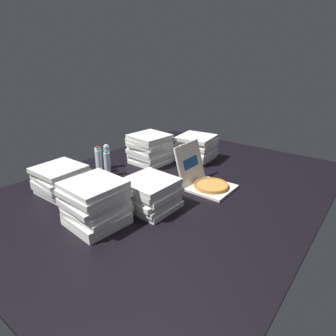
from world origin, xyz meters
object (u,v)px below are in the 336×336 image
(pizza_stack_center_near, at_px, (150,194))
(pizza_stack_left_near, at_px, (61,179))
(pizza_stack_left_mid, at_px, (196,148))
(pizza_stack_left_far, at_px, (150,149))
(water_bottle_0, at_px, (107,157))
(open_pizza_box, at_px, (205,180))
(pizza_stack_right_far, at_px, (95,203))
(water_bottle_3, at_px, (107,164))
(water_bottle_2, at_px, (99,161))
(water_bottle_1, at_px, (98,159))

(pizza_stack_center_near, bearing_deg, pizza_stack_left_near, 108.93)
(pizza_stack_left_mid, bearing_deg, pizza_stack_left_far, 137.93)
(water_bottle_0, bearing_deg, pizza_stack_center_near, -111.56)
(pizza_stack_center_near, relative_size, pizza_stack_left_mid, 0.96)
(open_pizza_box, relative_size, pizza_stack_left_mid, 1.14)
(pizza_stack_left_far, xyz_separation_m, pizza_stack_right_far, (-1.15, -0.50, 0.00))
(pizza_stack_center_near, bearing_deg, pizza_stack_right_far, 158.97)
(pizza_stack_left_near, xyz_separation_m, water_bottle_0, (0.62, 0.13, 0.00))
(water_bottle_3, bearing_deg, pizza_stack_left_near, 175.37)
(open_pizza_box, distance_m, pizza_stack_right_far, 1.03)
(pizza_stack_center_near, bearing_deg, water_bottle_3, 73.80)
(pizza_stack_left_far, height_order, pizza_stack_right_far, same)
(water_bottle_0, bearing_deg, pizza_stack_left_mid, -37.88)
(open_pizza_box, bearing_deg, water_bottle_3, 112.06)
(pizza_stack_left_near, height_order, water_bottle_2, water_bottle_2)
(open_pizza_box, xyz_separation_m, water_bottle_2, (-0.36, 1.02, 0.05))
(pizza_stack_left_far, distance_m, water_bottle_0, 0.46)
(pizza_stack_center_near, distance_m, water_bottle_3, 0.77)
(open_pizza_box, xyz_separation_m, pizza_stack_left_far, (0.17, 0.81, 0.09))
(open_pizza_box, height_order, pizza_stack_left_far, open_pizza_box)
(pizza_stack_center_near, xyz_separation_m, pizza_stack_right_far, (-0.40, 0.15, 0.04))
(pizza_stack_left_near, xyz_separation_m, pizza_stack_left_mid, (1.40, -0.48, 0.02))
(pizza_stack_right_far, xyz_separation_m, water_bottle_3, (0.61, 0.59, -0.04))
(pizza_stack_left_mid, xyz_separation_m, water_bottle_1, (-0.87, 0.63, -0.02))
(open_pizza_box, relative_size, water_bottle_3, 1.88)
(pizza_stack_right_far, bearing_deg, water_bottle_3, 43.60)
(pizza_stack_right_far, height_order, water_bottle_1, pizza_stack_right_far)
(water_bottle_3, bearing_deg, pizza_stack_left_far, -9.24)
(pizza_stack_left_near, xyz_separation_m, water_bottle_2, (0.48, 0.09, 0.00))
(pizza_stack_left_mid, bearing_deg, water_bottle_1, 144.35)
(water_bottle_0, distance_m, water_bottle_3, 0.22)
(pizza_stack_left_near, xyz_separation_m, pizza_stack_right_far, (-0.13, -0.62, 0.04))
(water_bottle_3, bearing_deg, water_bottle_1, 76.60)
(pizza_stack_left_mid, distance_m, water_bottle_0, 0.98)
(pizza_stack_left_mid, height_order, water_bottle_3, pizza_stack_left_mid)
(pizza_stack_left_far, relative_size, pizza_stack_right_far, 1.01)
(water_bottle_1, relative_size, water_bottle_3, 1.00)
(open_pizza_box, distance_m, pizza_stack_left_near, 1.26)
(water_bottle_1, bearing_deg, pizza_stack_left_near, -163.99)
(pizza_stack_right_far, xyz_separation_m, water_bottle_0, (0.76, 0.75, -0.04))
(pizza_stack_left_near, bearing_deg, water_bottle_2, 10.01)
(pizza_stack_center_near, distance_m, pizza_stack_left_mid, 1.17)
(water_bottle_1, bearing_deg, pizza_stack_center_near, -105.63)
(pizza_stack_right_far, distance_m, water_bottle_3, 0.85)
(pizza_stack_center_near, height_order, water_bottle_1, water_bottle_1)
(pizza_stack_left_far, height_order, pizza_stack_left_mid, pizza_stack_left_far)
(pizza_stack_left_far, bearing_deg, pizza_stack_left_mid, -42.07)
(pizza_stack_center_near, height_order, water_bottle_0, water_bottle_0)
(open_pizza_box, height_order, water_bottle_1, open_pizza_box)
(pizza_stack_left_far, xyz_separation_m, water_bottle_1, (-0.49, 0.28, -0.04))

